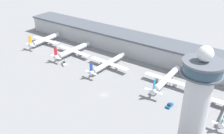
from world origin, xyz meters
name	(u,v)px	position (x,y,z in m)	size (l,w,h in m)	color
ground_plane	(104,95)	(0.00, 0.00, 0.00)	(1000.00, 1000.00, 0.00)	gray
terminal_building	(153,49)	(0.00, 70.00, 8.42)	(279.71, 25.00, 16.64)	#B2B2B7
control_tower	(196,104)	(62.76, -14.67, 27.73)	(17.43, 17.43, 55.43)	silver
airplane_gate_alpha	(45,40)	(-100.44, 38.18, 4.49)	(33.13, 36.12, 13.74)	white
airplane_gate_bravo	(73,50)	(-60.75, 35.38, 4.22)	(37.12, 39.96, 13.49)	silver
airplane_gate_charlie	(108,63)	(-19.96, 32.79, 4.40)	(36.17, 42.55, 12.43)	white
airplane_gate_delta	(166,79)	(28.40, 35.35, 4.78)	(33.36, 41.07, 14.18)	white
service_truck_catering	(170,106)	(41.11, 13.23, 0.84)	(2.84, 5.97, 2.44)	black
service_truck_fuel	(64,64)	(-53.14, 16.78, 0.90)	(7.60, 6.22, 2.61)	black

